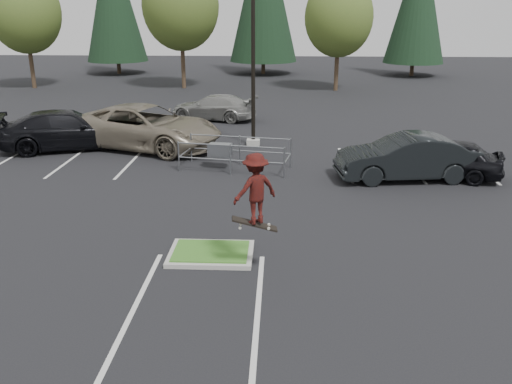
{
  "coord_description": "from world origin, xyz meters",
  "views": [
    {
      "loc": [
        1.79,
        -12.87,
        6.24
      ],
      "look_at": [
        1.12,
        1.5,
        1.28
      ],
      "focal_mm": 38.0,
      "sensor_mm": 36.0,
      "label": 1
    }
  ],
  "objects_px": {
    "decid_a": "(25,15)",
    "cart_corral": "(223,150)",
    "skateboarder": "(255,189)",
    "car_r_black": "(443,158)",
    "decid_c": "(339,20)",
    "car_r_charc": "(406,157)",
    "car_l_black": "(66,130)",
    "decid_b": "(181,8)",
    "light_pole": "(253,46)",
    "car_far_silver": "(215,107)",
    "car_l_tan": "(144,127)"
  },
  "relations": [
    {
      "from": "car_l_tan",
      "to": "car_far_silver",
      "type": "xyz_separation_m",
      "value": [
        2.47,
        6.67,
        -0.27
      ]
    },
    {
      "from": "light_pole",
      "to": "car_l_black",
      "type": "xyz_separation_m",
      "value": [
        -8.5,
        -1.04,
        -3.68
      ]
    },
    {
      "from": "decid_a",
      "to": "cart_corral",
      "type": "bearing_deg",
      "value": -51.41
    },
    {
      "from": "car_l_black",
      "to": "decid_c",
      "type": "bearing_deg",
      "value": -55.87
    },
    {
      "from": "decid_a",
      "to": "car_l_black",
      "type": "distance_m",
      "value": 22.05
    },
    {
      "from": "car_r_charc",
      "to": "car_r_black",
      "type": "height_order",
      "value": "car_r_charc"
    },
    {
      "from": "light_pole",
      "to": "skateboarder",
      "type": "xyz_separation_m",
      "value": [
        0.7,
        -13.0,
        -2.33
      ]
    },
    {
      "from": "car_l_tan",
      "to": "car_l_black",
      "type": "relative_size",
      "value": 1.17
    },
    {
      "from": "skateboarder",
      "to": "car_r_charc",
      "type": "distance_m",
      "value": 9.69
    },
    {
      "from": "decid_c",
      "to": "car_far_silver",
      "type": "relative_size",
      "value": 1.7
    },
    {
      "from": "skateboarder",
      "to": "car_l_black",
      "type": "distance_m",
      "value": 15.15
    },
    {
      "from": "light_pole",
      "to": "decid_c",
      "type": "bearing_deg",
      "value": 72.89
    },
    {
      "from": "decid_b",
      "to": "car_r_charc",
      "type": "bearing_deg",
      "value": -62.01
    },
    {
      "from": "car_l_black",
      "to": "car_r_black",
      "type": "xyz_separation_m",
      "value": [
        16.0,
        -3.59,
        -0.13
      ]
    },
    {
      "from": "skateboarder",
      "to": "car_l_black",
      "type": "height_order",
      "value": "skateboarder"
    },
    {
      "from": "cart_corral",
      "to": "car_l_black",
      "type": "height_order",
      "value": "car_l_black"
    },
    {
      "from": "car_far_silver",
      "to": "skateboarder",
      "type": "bearing_deg",
      "value": 25.46
    },
    {
      "from": "car_r_black",
      "to": "car_far_silver",
      "type": "relative_size",
      "value": 0.89
    },
    {
      "from": "decid_a",
      "to": "car_r_black",
      "type": "xyz_separation_m",
      "value": [
        26.01,
        -22.66,
        -4.83
      ]
    },
    {
      "from": "cart_corral",
      "to": "car_r_charc",
      "type": "bearing_deg",
      "value": 1.22
    },
    {
      "from": "cart_corral",
      "to": "car_l_black",
      "type": "distance_m",
      "value": 8.04
    },
    {
      "from": "skateboarder",
      "to": "car_r_black",
      "type": "distance_m",
      "value": 10.88
    },
    {
      "from": "skateboarder",
      "to": "decid_b",
      "type": "bearing_deg",
      "value": -109.66
    },
    {
      "from": "car_r_charc",
      "to": "car_l_black",
      "type": "bearing_deg",
      "value": -112.4
    },
    {
      "from": "decid_b",
      "to": "car_r_charc",
      "type": "height_order",
      "value": "decid_b"
    },
    {
      "from": "car_r_charc",
      "to": "car_far_silver",
      "type": "relative_size",
      "value": 1.05
    },
    {
      "from": "decid_c",
      "to": "car_far_silver",
      "type": "distance_m",
      "value": 15.0
    },
    {
      "from": "decid_a",
      "to": "skateboarder",
      "type": "xyz_separation_m",
      "value": [
        19.21,
        -31.03,
        -3.36
      ]
    },
    {
      "from": "decid_c",
      "to": "car_r_charc",
      "type": "distance_m",
      "value": 23.26
    },
    {
      "from": "decid_b",
      "to": "car_r_black",
      "type": "height_order",
      "value": "decid_b"
    },
    {
      "from": "car_far_silver",
      "to": "car_r_black",
      "type": "bearing_deg",
      "value": 59.15
    },
    {
      "from": "car_r_charc",
      "to": "car_l_tan",
      "type": "bearing_deg",
      "value": -118.61
    },
    {
      "from": "light_pole",
      "to": "car_r_charc",
      "type": "xyz_separation_m",
      "value": [
        6.0,
        -5.0,
        -3.71
      ]
    },
    {
      "from": "car_l_tan",
      "to": "car_far_silver",
      "type": "height_order",
      "value": "car_l_tan"
    },
    {
      "from": "light_pole",
      "to": "car_r_black",
      "type": "distance_m",
      "value": 9.6
    },
    {
      "from": "skateboarder",
      "to": "car_r_black",
      "type": "xyz_separation_m",
      "value": [
        6.8,
        8.37,
        -1.47
      ]
    },
    {
      "from": "car_l_tan",
      "to": "car_r_charc",
      "type": "height_order",
      "value": "car_l_tan"
    },
    {
      "from": "car_l_tan",
      "to": "car_far_silver",
      "type": "distance_m",
      "value": 7.12
    },
    {
      "from": "car_l_black",
      "to": "light_pole",
      "type": "bearing_deg",
      "value": -102.35
    },
    {
      "from": "decid_b",
      "to": "cart_corral",
      "type": "xyz_separation_m",
      "value": [
        5.51,
        -22.45,
        -5.28
      ]
    },
    {
      "from": "car_l_tan",
      "to": "car_l_black",
      "type": "xyz_separation_m",
      "value": [
        -3.5,
        -0.37,
        -0.11
      ]
    },
    {
      "from": "decid_a",
      "to": "decid_c",
      "type": "distance_m",
      "value": 24.0
    },
    {
      "from": "decid_a",
      "to": "car_far_silver",
      "type": "xyz_separation_m",
      "value": [
        15.98,
        -12.03,
        -4.87
      ]
    },
    {
      "from": "cart_corral",
      "to": "skateboarder",
      "type": "bearing_deg",
      "value": -69.39
    },
    {
      "from": "light_pole",
      "to": "car_far_silver",
      "type": "height_order",
      "value": "light_pole"
    },
    {
      "from": "decid_c",
      "to": "skateboarder",
      "type": "height_order",
      "value": "decid_c"
    },
    {
      "from": "decid_a",
      "to": "car_r_charc",
      "type": "relative_size",
      "value": 1.72
    },
    {
      "from": "car_l_black",
      "to": "car_far_silver",
      "type": "distance_m",
      "value": 9.23
    },
    {
      "from": "skateboarder",
      "to": "cart_corral",
      "type": "bearing_deg",
      "value": -111.97
    },
    {
      "from": "light_pole",
      "to": "car_r_charc",
      "type": "height_order",
      "value": "light_pole"
    }
  ]
}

